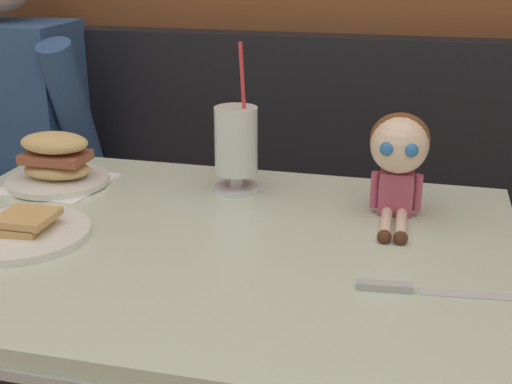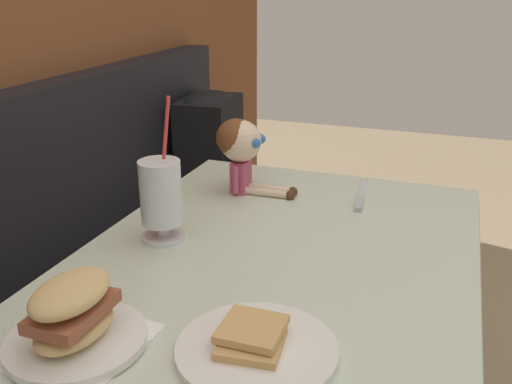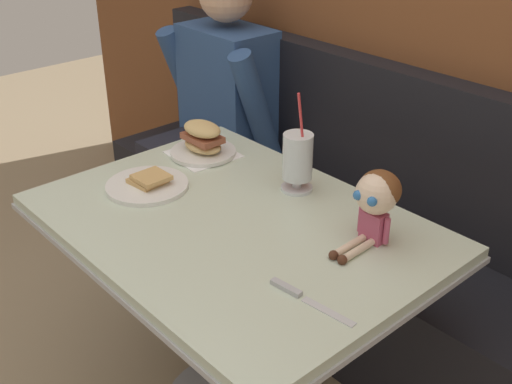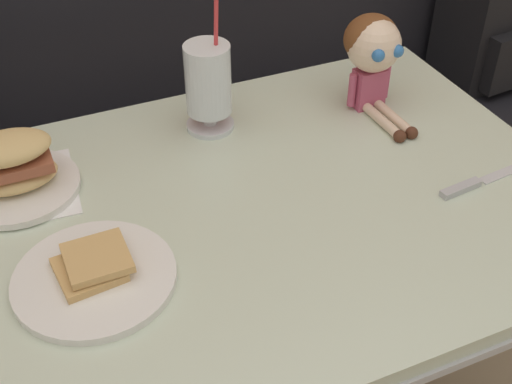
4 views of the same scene
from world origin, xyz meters
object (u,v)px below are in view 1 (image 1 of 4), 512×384
Objects in this scene: milkshake_glass at (236,144)px; seated_doll at (399,150)px; butter_knife at (407,289)px; diner_patron at (5,128)px; sandwich_plate at (56,164)px; toast_plate at (21,231)px.

seated_doll is (0.33, -0.05, 0.03)m from milkshake_glass.
milkshake_glass is 1.34× the size of butter_knife.
butter_knife is 0.29× the size of diner_patron.
diner_patron is (-1.10, 0.38, -0.13)m from seated_doll.
sandwich_plate is 0.54m from diner_patron.
toast_plate is 0.79× the size of milkshake_glass.
seated_doll reaches higher than toast_plate.
butter_knife is 0.34m from seated_doll.
sandwich_plate is 1.00× the size of seated_doll.
milkshake_glass is at bearing -23.00° from diner_patron.
milkshake_glass reaches higher than seated_doll.
seated_doll is at bearing -9.09° from milkshake_glass.
sandwich_plate is 0.27× the size of diner_patron.
butter_knife is at bearing -3.40° from toast_plate.
sandwich_plate is at bearing -171.60° from milkshake_glass.
seated_doll is (-0.04, 0.31, 0.12)m from butter_knife.
sandwich_plate is at bearing 105.65° from toast_plate.
seated_doll reaches higher than butter_knife.
diner_patron is at bearing 134.72° from sandwich_plate.
diner_patron reaches higher than seated_doll.
diner_patron is at bearing 161.01° from seated_doll.
toast_plate is at bearing -74.35° from sandwich_plate.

